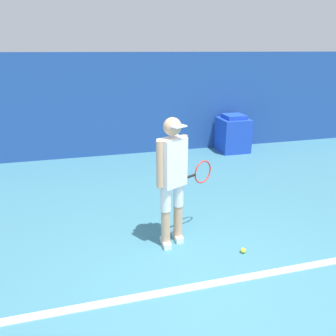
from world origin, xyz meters
name	(u,v)px	position (x,y,z in m)	size (l,w,h in m)	color
ground_plane	(212,298)	(0.00, 0.00, 0.00)	(24.00, 24.00, 0.00)	teal
back_wall	(131,105)	(0.00, 5.27, 1.19)	(24.00, 0.10, 2.39)	#234C99
court_baseline	(205,285)	(0.00, 0.20, 0.01)	(21.60, 0.10, 0.01)	white
tennis_player	(173,177)	(-0.12, 1.13, 0.94)	(0.88, 0.53, 1.69)	tan
tennis_ball	(243,250)	(0.68, 0.66, 0.03)	(0.07, 0.07, 0.07)	#D1E533
covered_chair	(233,134)	(2.48, 4.81, 0.44)	(0.70, 0.72, 0.93)	blue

